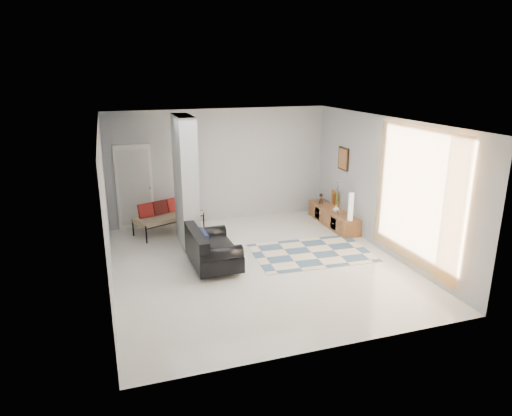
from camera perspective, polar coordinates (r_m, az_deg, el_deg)
name	(u,v)px	position (r m, az deg, el deg)	size (l,w,h in m)	color
floor	(258,264)	(9.09, 0.25, -7.05)	(6.00, 6.00, 0.00)	silver
ceiling	(258,121)	(8.35, 0.28, 10.79)	(6.00, 6.00, 0.00)	white
wall_back	(220,166)	(11.42, -4.51, 5.28)	(6.00, 6.00, 0.00)	#AFB2B4
wall_front	(331,255)	(6.00, 9.41, -5.78)	(6.00, 6.00, 0.00)	#AFB2B4
wall_left	(106,209)	(8.21, -18.27, -0.18)	(6.00, 6.00, 0.00)	#AFB2B4
wall_right	(384,185)	(9.81, 15.71, 2.76)	(6.00, 6.00, 0.00)	#AFB2B4
partition_column	(186,182)	(9.87, -8.78, 3.29)	(0.35, 1.20, 2.80)	#B9BEC1
hallway_door	(135,187)	(11.18, -14.94, 2.50)	(0.85, 0.06, 2.04)	white
curtain	(416,197)	(8.85, 19.37, 1.27)	(2.55, 2.55, 0.00)	#FAA941
wall_art	(343,159)	(11.16, 10.88, 6.06)	(0.04, 0.45, 0.55)	#3A230F
media_console	(333,217)	(11.42, 9.60, -1.11)	(0.45, 1.97, 0.80)	brown
loveseat	(210,250)	(8.88, -5.74, -5.19)	(0.87, 1.46, 0.76)	silver
daybed	(167,215)	(10.92, -11.07, -0.84)	(1.70, 1.22, 0.77)	black
area_rug	(312,253)	(9.69, 6.96, -5.57)	(2.42, 1.62, 0.01)	beige
cylinder_lamp	(351,207)	(10.55, 11.77, 0.18)	(0.12, 0.12, 0.64)	silver
bronze_figurine	(321,198)	(11.81, 8.13, 1.19)	(0.13, 0.13, 0.25)	black
vase	(336,209)	(11.11, 10.01, -0.11)	(0.17, 0.17, 0.18)	white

